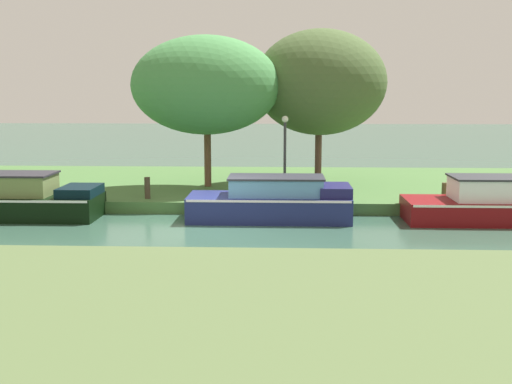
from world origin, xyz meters
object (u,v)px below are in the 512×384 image
(black_narrowboat, at_px, (21,199))
(willow_tree_right, at_px, (320,83))
(maroon_barge, at_px, (489,203))
(navy_cruiser, at_px, (274,201))
(mooring_post_far, at_px, (444,192))
(mooring_post_near, at_px, (147,188))
(willow_tree_centre, at_px, (205,85))
(lamp_post, at_px, (285,144))

(black_narrowboat, xyz_separation_m, willow_tree_right, (9.87, 5.38, 3.77))
(maroon_barge, height_order, navy_cruiser, maroon_barge)
(navy_cruiser, distance_m, mooring_post_far, 5.95)
(willow_tree_right, distance_m, mooring_post_near, 8.06)
(willow_tree_right, height_order, mooring_post_far, willow_tree_right)
(willow_tree_centre, xyz_separation_m, mooring_post_far, (8.36, -2.49, -3.57))
(maroon_barge, relative_size, black_narrowboat, 0.99)
(willow_tree_centre, bearing_deg, black_narrowboat, -143.85)
(mooring_post_near, bearing_deg, willow_tree_right, 32.14)
(maroon_barge, distance_m, willow_tree_centre, 10.85)
(mooring_post_far, bearing_deg, lamp_post, 165.41)
(navy_cruiser, distance_m, willow_tree_centre, 6.05)
(willow_tree_right, xyz_separation_m, lamp_post, (-1.37, -2.43, -2.22))
(lamp_post, xyz_separation_m, mooring_post_near, (-4.73, -1.40, -1.40))
(maroon_barge, height_order, willow_tree_right, willow_tree_right)
(maroon_barge, xyz_separation_m, mooring_post_far, (-1.01, 1.55, 0.12))
(willow_tree_right, bearing_deg, black_narrowboat, -151.42)
(navy_cruiser, bearing_deg, willow_tree_right, 72.19)
(black_narrowboat, height_order, lamp_post, lamp_post)
(maroon_barge, xyz_separation_m, willow_tree_centre, (-9.37, 4.04, 3.68))
(lamp_post, bearing_deg, maroon_barge, -24.75)
(willow_tree_centre, bearing_deg, mooring_post_near, -125.13)
(lamp_post, relative_size, mooring_post_near, 3.78)
(black_narrowboat, height_order, willow_tree_right, willow_tree_right)
(maroon_barge, xyz_separation_m, willow_tree_right, (-5.03, 5.38, 3.80))
(willow_tree_centre, height_order, lamp_post, willow_tree_centre)
(mooring_post_near, height_order, mooring_post_far, mooring_post_near)
(black_narrowboat, relative_size, willow_tree_right, 0.82)
(maroon_barge, bearing_deg, black_narrowboat, 180.00)
(lamp_post, xyz_separation_m, mooring_post_far, (5.39, -1.40, -1.46))
(willow_tree_right, bearing_deg, maroon_barge, -46.91)
(black_narrowboat, distance_m, navy_cruiser, 8.14)
(black_narrowboat, bearing_deg, lamp_post, 19.13)
(navy_cruiser, bearing_deg, willow_tree_centre, 122.94)
(mooring_post_near, distance_m, mooring_post_far, 10.11)
(maroon_barge, height_order, mooring_post_far, maroon_barge)
(mooring_post_near, bearing_deg, navy_cruiser, -19.49)
(willow_tree_centre, bearing_deg, lamp_post, -20.10)
(lamp_post, height_order, mooring_post_near, lamp_post)
(black_narrowboat, relative_size, lamp_post, 1.79)
(navy_cruiser, xyz_separation_m, lamp_post, (0.36, 2.95, 1.56))
(maroon_barge, xyz_separation_m, black_narrowboat, (-14.90, 0.00, 0.02))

